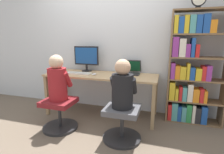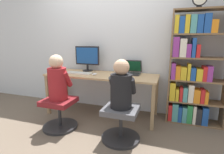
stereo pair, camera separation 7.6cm
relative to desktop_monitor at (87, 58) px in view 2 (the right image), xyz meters
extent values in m
plane|color=brown|center=(0.36, -0.53, -0.97)|extent=(14.00, 14.00, 0.00)
cube|color=silver|center=(0.36, 0.18, 0.33)|extent=(10.00, 0.05, 2.60)
cube|color=tan|center=(0.36, -0.21, -0.26)|extent=(1.88, 0.65, 0.03)
cube|color=#9C7D56|center=(-0.54, -0.49, -0.62)|extent=(0.05, 0.05, 0.69)
cube|color=#9C7D56|center=(1.26, -0.49, -0.62)|extent=(0.05, 0.05, 0.69)
cube|color=#9C7D56|center=(-0.54, 0.08, -0.62)|extent=(0.05, 0.05, 0.69)
cube|color=#9C7D56|center=(1.26, 0.08, -0.62)|extent=(0.05, 0.05, 0.69)
cylinder|color=black|center=(0.00, 0.00, -0.24)|extent=(0.18, 0.18, 0.01)
cylinder|color=black|center=(0.00, 0.00, -0.18)|extent=(0.04, 0.04, 0.10)
cube|color=black|center=(0.00, 0.00, 0.04)|extent=(0.47, 0.02, 0.34)
cube|color=#19478C|center=(0.00, -0.01, 0.04)|extent=(0.42, 0.01, 0.29)
cube|color=#2D2D30|center=(0.84, -0.06, -0.24)|extent=(0.31, 0.23, 0.02)
cube|color=black|center=(0.84, -0.06, -0.23)|extent=(0.27, 0.18, 0.00)
cube|color=#2D2D30|center=(0.84, 0.09, -0.12)|extent=(0.31, 0.09, 0.21)
cube|color=#144C2D|center=(0.84, 0.09, -0.13)|extent=(0.27, 0.08, 0.18)
cube|color=silver|center=(-0.02, -0.29, -0.24)|extent=(0.45, 0.16, 0.02)
cube|color=#BAB8AD|center=(-0.02, -0.29, -0.22)|extent=(0.41, 0.13, 0.00)
ellipsoid|color=silver|center=(0.27, -0.30, -0.23)|extent=(0.07, 0.11, 0.03)
cylinder|color=#262628|center=(-0.05, -0.86, -0.95)|extent=(0.51, 0.51, 0.04)
cylinder|color=#262628|center=(-0.05, -0.86, -0.76)|extent=(0.05, 0.05, 0.34)
cube|color=maroon|center=(-0.05, -0.86, -0.56)|extent=(0.44, 0.41, 0.07)
cylinder|color=#262628|center=(0.90, -0.87, -0.95)|extent=(0.51, 0.51, 0.04)
cylinder|color=#262628|center=(0.90, -0.87, -0.76)|extent=(0.05, 0.05, 0.34)
cube|color=#4C4C51|center=(0.90, -0.87, -0.56)|extent=(0.44, 0.41, 0.07)
cylinder|color=maroon|center=(-0.05, -0.86, -0.29)|extent=(0.26, 0.26, 0.46)
sphere|color=beige|center=(-0.05, -0.86, 0.03)|extent=(0.20, 0.20, 0.20)
cylinder|color=maroon|center=(-0.17, -0.79, -0.22)|extent=(0.07, 0.19, 0.25)
cylinder|color=maroon|center=(0.07, -0.79, -0.22)|extent=(0.07, 0.19, 0.25)
cylinder|color=black|center=(0.90, -0.87, -0.30)|extent=(0.27, 0.27, 0.43)
sphere|color=tan|center=(0.90, -0.87, 0.00)|extent=(0.20, 0.20, 0.20)
cylinder|color=black|center=(0.77, -0.80, -0.24)|extent=(0.08, 0.19, 0.24)
cylinder|color=black|center=(1.02, -0.80, -0.24)|extent=(0.08, 0.19, 0.24)
cube|color=brown|center=(1.46, -0.03, -0.11)|extent=(0.02, 0.29, 1.72)
cube|color=brown|center=(1.86, -0.03, -0.96)|extent=(0.77, 0.28, 0.02)
cube|color=brown|center=(1.86, -0.03, -0.62)|extent=(0.77, 0.28, 0.02)
cube|color=brown|center=(1.86, -0.03, -0.28)|extent=(0.77, 0.28, 0.02)
cube|color=brown|center=(1.86, -0.03, 0.06)|extent=(0.77, 0.28, 0.02)
cube|color=brown|center=(1.86, -0.03, 0.40)|extent=(0.77, 0.28, 0.02)
cube|color=brown|center=(1.86, -0.03, 0.74)|extent=(0.77, 0.28, 0.02)
cube|color=red|center=(1.51, -0.07, -0.82)|extent=(0.06, 0.19, 0.26)
cube|color=teal|center=(1.58, -0.08, -0.80)|extent=(0.09, 0.17, 0.28)
cube|color=#1E4C9E|center=(1.65, -0.09, -0.82)|extent=(0.05, 0.17, 0.24)
cube|color=teal|center=(1.72, -0.08, -0.82)|extent=(0.07, 0.17, 0.24)
cube|color=#2D8C47|center=(1.79, -0.09, -0.80)|extent=(0.07, 0.17, 0.28)
cube|color=silver|center=(1.86, -0.05, -0.80)|extent=(0.04, 0.24, 0.28)
cube|color=#262628|center=(1.92, -0.07, -0.82)|extent=(0.08, 0.20, 0.25)
cube|color=#1E4C9E|center=(2.01, -0.05, -0.81)|extent=(0.08, 0.23, 0.27)
cube|color=gold|center=(1.52, -0.05, -0.46)|extent=(0.08, 0.24, 0.28)
cube|color=gold|center=(1.59, -0.07, -0.51)|extent=(0.05, 0.21, 0.19)
cube|color=red|center=(1.65, -0.08, -0.50)|extent=(0.04, 0.18, 0.22)
cube|color=teal|center=(1.70, -0.07, -0.50)|extent=(0.06, 0.20, 0.21)
cube|color=silver|center=(1.78, -0.06, -0.47)|extent=(0.07, 0.22, 0.27)
cube|color=orange|center=(1.87, -0.07, -0.50)|extent=(0.09, 0.20, 0.20)
cube|color=red|center=(1.94, -0.08, -0.50)|extent=(0.05, 0.17, 0.21)
cube|color=orange|center=(2.00, -0.08, -0.51)|extent=(0.05, 0.17, 0.18)
cube|color=#8C338C|center=(1.51, -0.06, -0.14)|extent=(0.06, 0.23, 0.24)
cube|color=orange|center=(1.58, -0.05, -0.16)|extent=(0.07, 0.23, 0.20)
cube|color=gold|center=(1.66, -0.08, -0.17)|extent=(0.08, 0.19, 0.19)
cube|color=gold|center=(1.73, -0.08, -0.14)|extent=(0.04, 0.19, 0.25)
cube|color=#1E4C9E|center=(1.79, -0.07, -0.17)|extent=(0.07, 0.19, 0.19)
cube|color=gold|center=(1.87, -0.05, -0.18)|extent=(0.08, 0.23, 0.18)
cube|color=red|center=(1.94, -0.06, -0.16)|extent=(0.05, 0.22, 0.21)
cube|color=#8C338C|center=(2.00, -0.08, -0.15)|extent=(0.07, 0.19, 0.22)
cube|color=#8C338C|center=(1.52, -0.07, 0.22)|extent=(0.09, 0.19, 0.29)
cube|color=silver|center=(1.62, -0.08, 0.21)|extent=(0.09, 0.17, 0.27)
cube|color=#8C338C|center=(1.70, -0.06, 0.17)|extent=(0.06, 0.22, 0.19)
cube|color=#1E4C9E|center=(1.76, -0.06, 0.21)|extent=(0.05, 0.23, 0.28)
cube|color=red|center=(1.82, -0.08, 0.17)|extent=(0.05, 0.18, 0.19)
cube|color=gold|center=(1.51, -0.08, 0.54)|extent=(0.06, 0.18, 0.25)
cube|color=#1E4C9E|center=(1.58, -0.08, 0.53)|extent=(0.07, 0.18, 0.23)
cube|color=gold|center=(1.65, -0.05, 0.54)|extent=(0.06, 0.25, 0.25)
cube|color=teal|center=(1.73, -0.08, 0.54)|extent=(0.08, 0.18, 0.25)
cube|color=#1E4C9E|center=(1.81, -0.05, 0.54)|extent=(0.08, 0.24, 0.25)
cube|color=#1E4C9E|center=(1.90, -0.08, 0.55)|extent=(0.09, 0.18, 0.26)
cube|color=orange|center=(1.99, -0.08, 0.50)|extent=(0.08, 0.18, 0.18)
cube|color=black|center=(1.78, -0.12, 0.77)|extent=(0.07, 0.03, 0.02)
camera|label=1|loc=(1.39, -2.92, 0.33)|focal=28.00mm
camera|label=2|loc=(1.46, -2.89, 0.33)|focal=28.00mm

